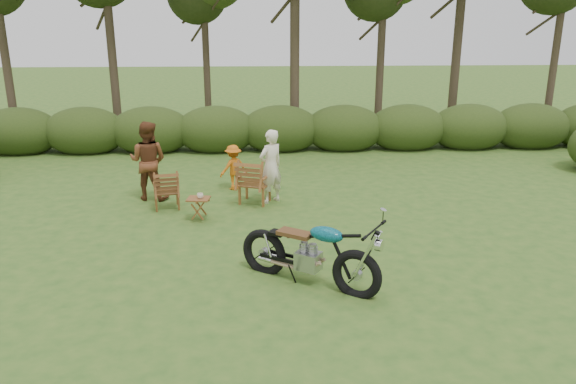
{
  "coord_description": "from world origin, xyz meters",
  "views": [
    {
      "loc": [
        -0.66,
        -8.27,
        4.0
      ],
      "look_at": [
        -0.15,
        1.61,
        0.9
      ],
      "focal_mm": 35.0,
      "sensor_mm": 36.0,
      "label": 1
    }
  ],
  "objects_px": {
    "lawn_chair_right": "(255,203)",
    "cup": "(200,196)",
    "adult_b": "(151,199)",
    "side_table": "(199,209)",
    "adult_a": "(271,202)",
    "lawn_chair_left": "(168,208)",
    "child": "(234,189)",
    "motorcycle": "(308,282)"
  },
  "relations": [
    {
      "from": "motorcycle",
      "to": "lawn_chair_left",
      "type": "bearing_deg",
      "value": 159.9
    },
    {
      "from": "lawn_chair_left",
      "to": "child",
      "type": "bearing_deg",
      "value": -148.3
    },
    {
      "from": "motorcycle",
      "to": "cup",
      "type": "relative_size",
      "value": 17.6
    },
    {
      "from": "side_table",
      "to": "adult_a",
      "type": "relative_size",
      "value": 0.29
    },
    {
      "from": "motorcycle",
      "to": "adult_b",
      "type": "relative_size",
      "value": 1.28
    },
    {
      "from": "lawn_chair_right",
      "to": "cup",
      "type": "relative_size",
      "value": 7.76
    },
    {
      "from": "adult_a",
      "to": "child",
      "type": "height_order",
      "value": "adult_a"
    },
    {
      "from": "lawn_chair_right",
      "to": "lawn_chair_left",
      "type": "bearing_deg",
      "value": 26.94
    },
    {
      "from": "motorcycle",
      "to": "lawn_chair_left",
      "type": "distance_m",
      "value": 4.65
    },
    {
      "from": "lawn_chair_right",
      "to": "child",
      "type": "distance_m",
      "value": 1.19
    },
    {
      "from": "adult_b",
      "to": "child",
      "type": "xyz_separation_m",
      "value": [
        1.88,
        0.66,
        0.0
      ]
    },
    {
      "from": "lawn_chair_right",
      "to": "cup",
      "type": "bearing_deg",
      "value": 63.83
    },
    {
      "from": "lawn_chair_right",
      "to": "adult_a",
      "type": "relative_size",
      "value": 0.61
    },
    {
      "from": "adult_b",
      "to": "lawn_chair_left",
      "type": "bearing_deg",
      "value": 137.24
    },
    {
      "from": "lawn_chair_right",
      "to": "side_table",
      "type": "bearing_deg",
      "value": 62.41
    },
    {
      "from": "adult_b",
      "to": "adult_a",
      "type": "bearing_deg",
      "value": -175.61
    },
    {
      "from": "lawn_chair_left",
      "to": "child",
      "type": "xyz_separation_m",
      "value": [
        1.4,
        1.34,
        0.0
      ]
    },
    {
      "from": "adult_a",
      "to": "cup",
      "type": "bearing_deg",
      "value": -0.1
    },
    {
      "from": "lawn_chair_left",
      "to": "lawn_chair_right",
      "type": "bearing_deg",
      "value": 175.91
    },
    {
      "from": "adult_a",
      "to": "adult_b",
      "type": "relative_size",
      "value": 0.92
    },
    {
      "from": "lawn_chair_right",
      "to": "side_table",
      "type": "height_order",
      "value": "lawn_chair_right"
    },
    {
      "from": "motorcycle",
      "to": "side_table",
      "type": "relative_size",
      "value": 4.81
    },
    {
      "from": "adult_a",
      "to": "child",
      "type": "bearing_deg",
      "value": -87.77
    },
    {
      "from": "lawn_chair_left",
      "to": "side_table",
      "type": "height_order",
      "value": "side_table"
    },
    {
      "from": "cup",
      "to": "side_table",
      "type": "bearing_deg",
      "value": 160.51
    },
    {
      "from": "motorcycle",
      "to": "cup",
      "type": "xyz_separation_m",
      "value": [
        -1.95,
        2.92,
        0.53
      ]
    },
    {
      "from": "side_table",
      "to": "adult_b",
      "type": "distance_m",
      "value": 1.97
    },
    {
      "from": "side_table",
      "to": "adult_b",
      "type": "bearing_deg",
      "value": 130.02
    },
    {
      "from": "cup",
      "to": "adult_a",
      "type": "height_order",
      "value": "adult_a"
    },
    {
      "from": "lawn_chair_left",
      "to": "side_table",
      "type": "distance_m",
      "value": 1.14
    },
    {
      "from": "adult_a",
      "to": "side_table",
      "type": "bearing_deg",
      "value": -1.21
    },
    {
      "from": "motorcycle",
      "to": "lawn_chair_right",
      "type": "xyz_separation_m",
      "value": [
        -0.85,
        4.01,
        0.0
      ]
    },
    {
      "from": "side_table",
      "to": "adult_a",
      "type": "xyz_separation_m",
      "value": [
        1.5,
        1.11,
        -0.24
      ]
    },
    {
      "from": "lawn_chair_left",
      "to": "child",
      "type": "distance_m",
      "value": 1.94
    },
    {
      "from": "lawn_chair_left",
      "to": "adult_a",
      "type": "xyz_separation_m",
      "value": [
        2.27,
        0.31,
        0.0
      ]
    },
    {
      "from": "cup",
      "to": "adult_a",
      "type": "distance_m",
      "value": 1.92
    },
    {
      "from": "lawn_chair_right",
      "to": "lawn_chair_left",
      "type": "xyz_separation_m",
      "value": [
        -1.91,
        -0.27,
        0.0
      ]
    },
    {
      "from": "lawn_chair_right",
      "to": "cup",
      "type": "height_order",
      "value": "cup"
    },
    {
      "from": "adult_b",
      "to": "child",
      "type": "distance_m",
      "value": 1.99
    },
    {
      "from": "lawn_chair_right",
      "to": "adult_b",
      "type": "distance_m",
      "value": 2.43
    },
    {
      "from": "motorcycle",
      "to": "lawn_chair_right",
      "type": "bearing_deg",
      "value": 135.45
    },
    {
      "from": "adult_a",
      "to": "motorcycle",
      "type": "bearing_deg",
      "value": 59.08
    }
  ]
}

